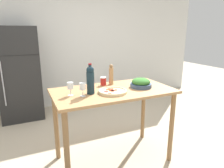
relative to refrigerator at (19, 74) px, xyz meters
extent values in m
plane|color=#BCAD93|center=(1.00, -1.89, -0.83)|extent=(14.00, 14.00, 0.00)
cube|color=silver|center=(1.00, 0.36, 0.47)|extent=(6.40, 0.06, 2.60)
cube|color=black|center=(0.00, 0.00, 0.00)|extent=(0.71, 0.63, 1.66)
cube|color=black|center=(0.00, -0.32, 0.37)|extent=(0.69, 0.01, 0.01)
cylinder|color=#B2B2B7|center=(-0.25, -0.33, -0.08)|extent=(0.02, 0.02, 0.75)
cube|color=#A87A4C|center=(1.00, -1.89, 0.07)|extent=(1.39, 0.74, 0.03)
cylinder|color=olive|center=(0.37, -2.20, -0.39)|extent=(0.06, 0.06, 0.89)
cylinder|color=olive|center=(1.63, -2.20, -0.39)|extent=(0.06, 0.06, 0.89)
cylinder|color=olive|center=(0.37, -1.58, -0.39)|extent=(0.06, 0.06, 0.89)
cylinder|color=olive|center=(1.63, -1.58, -0.39)|extent=(0.06, 0.06, 0.89)
cylinder|color=#142833|center=(0.72, -1.92, 0.21)|extent=(0.08, 0.08, 0.24)
sphere|color=#142833|center=(0.72, -1.92, 0.35)|extent=(0.08, 0.08, 0.08)
cylinder|color=#142833|center=(0.72, -1.92, 0.38)|extent=(0.03, 0.03, 0.06)
cylinder|color=maroon|center=(0.72, -1.92, 0.41)|extent=(0.04, 0.04, 0.02)
cylinder|color=silver|center=(0.61, -1.97, 0.09)|extent=(0.06, 0.06, 0.00)
cylinder|color=silver|center=(0.61, -1.97, 0.13)|extent=(0.01, 0.01, 0.07)
cylinder|color=white|center=(0.61, -1.97, 0.20)|extent=(0.06, 0.06, 0.07)
cylinder|color=maroon|center=(0.61, -1.97, 0.18)|extent=(0.06, 0.06, 0.03)
cylinder|color=silver|center=(0.50, -1.90, 0.09)|extent=(0.06, 0.06, 0.00)
cylinder|color=silver|center=(0.50, -1.90, 0.13)|extent=(0.01, 0.01, 0.07)
cylinder|color=white|center=(0.50, -1.90, 0.20)|extent=(0.06, 0.06, 0.07)
cylinder|color=maroon|center=(0.50, -1.90, 0.17)|extent=(0.06, 0.06, 0.02)
cylinder|color=#AD7F51|center=(1.08, -1.66, 0.20)|extent=(0.06, 0.06, 0.21)
sphere|color=#936C45|center=(1.08, -1.66, 0.32)|extent=(0.05, 0.05, 0.05)
cylinder|color=#384C6B|center=(1.35, -1.93, 0.11)|extent=(0.26, 0.26, 0.05)
ellipsoid|color=#38752D|center=(1.35, -1.93, 0.16)|extent=(0.22, 0.22, 0.09)
cylinder|color=beige|center=(0.95, -1.99, 0.10)|extent=(0.32, 0.32, 0.02)
torus|color=beige|center=(0.95, -1.99, 0.11)|extent=(0.32, 0.32, 0.02)
cylinder|color=red|center=(0.94, -2.00, 0.11)|extent=(0.04, 0.04, 0.01)
cylinder|color=#E54217|center=(0.92, -1.92, 0.11)|extent=(0.04, 0.04, 0.01)
cylinder|color=red|center=(0.95, -1.99, 0.11)|extent=(0.04, 0.04, 0.01)
cylinder|color=red|center=(0.87, -1.99, 0.11)|extent=(0.05, 0.05, 0.01)
cylinder|color=red|center=(0.87, -2.07, 0.11)|extent=(0.04, 0.04, 0.01)
cylinder|color=red|center=(0.97, -1.92, 0.11)|extent=(0.04, 0.04, 0.01)
cylinder|color=red|center=(0.93, -1.98, 0.11)|extent=(0.05, 0.05, 0.01)
cylinder|color=red|center=(0.99, -1.98, 0.11)|extent=(0.04, 0.04, 0.01)
cylinder|color=red|center=(0.94, -1.91, 0.11)|extent=(0.04, 0.04, 0.01)
cylinder|color=red|center=(0.95, -1.99, 0.11)|extent=(0.05, 0.05, 0.01)
cylinder|color=#B2231E|center=(0.97, -1.65, 0.13)|extent=(0.07, 0.07, 0.09)
cylinder|color=white|center=(0.97, -1.65, 0.19)|extent=(0.07, 0.07, 0.01)
camera|label=1|loc=(0.07, -3.90, 0.75)|focal=32.00mm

